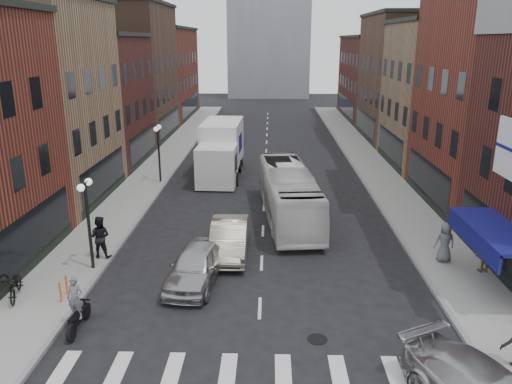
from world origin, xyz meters
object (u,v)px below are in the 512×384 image
(streetlamp_far, at_px, (158,143))
(sedan_left_far, at_px, (229,238))
(transit_bus, at_px, (288,194))
(sedan_left_near, at_px, (196,265))
(ped_right_c, at_px, (445,242))
(ped_right_b, at_px, (486,254))
(box_truck, at_px, (221,150))
(parked_bicycle, at_px, (16,286))
(streetlamp_near, at_px, (87,208))
(ped_left_solo, at_px, (100,237))
(bike_rack, at_px, (63,289))
(motorcycle_rider, at_px, (77,306))

(streetlamp_far, xyz_separation_m, sedan_left_far, (5.85, -12.00, -2.11))
(transit_bus, distance_m, sedan_left_far, 5.86)
(sedan_left_near, relative_size, ped_right_c, 2.53)
(sedan_left_far, bearing_deg, ped_right_b, -10.26)
(box_truck, xyz_separation_m, sedan_left_far, (1.73, -14.26, -1.12))
(sedan_left_near, distance_m, parked_bicycle, 6.97)
(streetlamp_far, relative_size, ped_right_b, 2.50)
(streetlamp_near, relative_size, ped_right_c, 2.23)
(parked_bicycle, xyz_separation_m, ped_left_solo, (2.07, 3.84, 0.49))
(streetlamp_near, bearing_deg, ped_left_solo, 90.00)
(ped_left_solo, distance_m, ped_right_c, 15.61)
(streetlamp_far, xyz_separation_m, parked_bicycle, (-2.07, -16.69, -2.26))
(bike_rack, bearing_deg, sedan_left_far, 37.85)
(bike_rack, xyz_separation_m, motorcycle_rider, (1.30, -1.98, 0.41))
(bike_rack, bearing_deg, ped_left_solo, 87.03)
(bike_rack, relative_size, transit_bus, 0.08)
(transit_bus, height_order, parked_bicycle, transit_bus)
(ped_right_b, distance_m, ped_right_c, 1.76)
(streetlamp_far, bearing_deg, ped_left_solo, -90.00)
(streetlamp_near, relative_size, bike_rack, 5.14)
(box_truck, xyz_separation_m, ped_right_c, (11.50, -15.13, -0.85))
(sedan_left_near, height_order, ped_left_solo, ped_left_solo)
(sedan_left_near, bearing_deg, transit_bus, 70.09)
(box_truck, relative_size, sedan_left_far, 1.85)
(motorcycle_rider, bearing_deg, streetlamp_far, 97.52)
(parked_bicycle, height_order, ped_left_solo, ped_left_solo)
(motorcycle_rider, bearing_deg, box_truck, 85.96)
(sedan_left_far, bearing_deg, ped_right_c, -5.50)
(box_truck, relative_size, parked_bicycle, 4.75)
(transit_bus, bearing_deg, sedan_left_far, -126.19)
(streetlamp_far, bearing_deg, box_truck, 28.78)
(sedan_left_near, height_order, parked_bicycle, sedan_left_near)
(transit_bus, bearing_deg, sedan_left_near, -122.83)
(bike_rack, distance_m, box_truck, 19.49)
(parked_bicycle, height_order, ped_right_c, ped_right_c)
(sedan_left_near, bearing_deg, ped_left_solo, 162.60)
(streetlamp_near, xyz_separation_m, sedan_left_far, (5.85, 2.00, -2.11))
(ped_right_b, bearing_deg, streetlamp_far, -50.18)
(box_truck, xyz_separation_m, ped_left_solo, (-4.11, -15.11, -0.78))
(sedan_left_far, distance_m, ped_right_b, 11.32)
(box_truck, xyz_separation_m, parked_bicycle, (-6.18, -18.95, -1.27))
(motorcycle_rider, relative_size, parked_bicycle, 1.08)
(motorcycle_rider, relative_size, sedan_left_near, 0.44)
(ped_right_c, bearing_deg, ped_left_solo, -3.25)
(transit_bus, distance_m, ped_right_c, 9.01)
(streetlamp_far, distance_m, ped_right_b, 22.07)
(motorcycle_rider, bearing_deg, parked_bicycle, 152.03)
(streetlamp_near, xyz_separation_m, ped_left_solo, (0.00, 1.15, -1.77))
(streetlamp_far, height_order, transit_bus, streetlamp_far)
(box_truck, xyz_separation_m, ped_right_b, (12.89, -16.20, -0.95))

